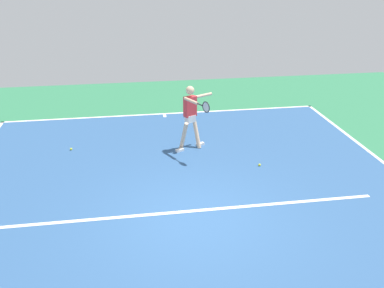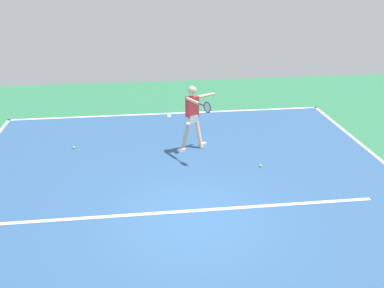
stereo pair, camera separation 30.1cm
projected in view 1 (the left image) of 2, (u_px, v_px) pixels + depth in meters
The scene contains 8 objects.
ground_plane at pixel (195, 218), 8.77m from camera, with size 21.86×21.86×0.00m, color #2D754C.
court_surface at pixel (195, 218), 8.77m from camera, with size 10.83×13.24×0.00m, color #2D5484.
court_line_baseline_near at pixel (164, 114), 14.72m from camera, with size 10.83×0.10×0.01m, color white.
court_line_service at pixel (193, 211), 9.00m from camera, with size 8.12×0.10×0.01m, color white.
court_line_centre_mark at pixel (165, 116), 14.54m from camera, with size 0.10×0.30×0.01m, color white.
tennis_player at pixel (191, 113), 11.57m from camera, with size 1.12×1.40×1.84m.
tennis_ball_by_baseline at pixel (71, 149), 11.88m from camera, with size 0.07×0.07×0.07m, color yellow.
tennis_ball_near_service_line at pixel (260, 165), 10.96m from camera, with size 0.07×0.07×0.07m, color yellow.
Camera 1 is at (1.21, 7.33, 4.90)m, focal length 39.54 mm.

